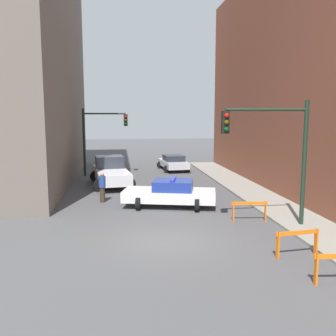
# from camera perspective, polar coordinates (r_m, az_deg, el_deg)

# --- Properties ---
(ground_plane) EXTENTS (120.00, 120.00, 0.00)m
(ground_plane) POSITION_cam_1_polar(r_m,az_deg,el_deg) (14.33, -0.20, -11.09)
(ground_plane) COLOR #4C4C4F
(sidewalk_right) EXTENTS (2.40, 44.00, 0.12)m
(sidewalk_right) POSITION_cam_1_polar(r_m,az_deg,el_deg) (16.26, 22.33, -9.15)
(sidewalk_right) COLOR gray
(sidewalk_right) RESTS_ON ground_plane
(traffic_light_near) EXTENTS (3.64, 0.35, 5.20)m
(traffic_light_near) POSITION_cam_1_polar(r_m,az_deg,el_deg) (15.93, 16.43, 3.52)
(traffic_light_near) COLOR black
(traffic_light_near) RESTS_ON sidewalk_right
(traffic_light_far) EXTENTS (3.44, 0.35, 5.20)m
(traffic_light_far) POSITION_cam_1_polar(r_m,az_deg,el_deg) (29.32, -10.58, 5.41)
(traffic_light_far) COLOR black
(traffic_light_far) RESTS_ON ground_plane
(police_car) EXTENTS (5.01, 3.04, 1.52)m
(police_car) POSITION_cam_1_polar(r_m,az_deg,el_deg) (19.27, 0.35, -3.84)
(police_car) COLOR white
(police_car) RESTS_ON ground_plane
(white_truck) EXTENTS (3.10, 5.62, 1.90)m
(white_truck) POSITION_cam_1_polar(r_m,az_deg,el_deg) (25.43, -8.68, -0.59)
(white_truck) COLOR silver
(white_truck) RESTS_ON ground_plane
(parked_car_near) EXTENTS (2.56, 4.46, 1.31)m
(parked_car_near) POSITION_cam_1_polar(r_m,az_deg,el_deg) (31.97, 0.81, 0.86)
(parked_car_near) COLOR silver
(parked_car_near) RESTS_ON ground_plane
(pedestrian_crossing) EXTENTS (0.43, 0.43, 1.66)m
(pedestrian_crossing) POSITION_cam_1_polar(r_m,az_deg,el_deg) (20.57, -9.98, -2.81)
(pedestrian_crossing) COLOR #382D23
(pedestrian_crossing) RESTS_ON ground_plane
(barrier_mid) EXTENTS (1.60, 0.33, 0.90)m
(barrier_mid) POSITION_cam_1_polar(r_m,az_deg,el_deg) (13.39, 19.12, -10.17)
(barrier_mid) COLOR orange
(barrier_mid) RESTS_ON ground_plane
(barrier_back) EXTENTS (1.60, 0.32, 0.90)m
(barrier_back) POSITION_cam_1_polar(r_m,az_deg,el_deg) (17.08, 12.31, -5.96)
(barrier_back) COLOR orange
(barrier_back) RESTS_ON ground_plane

